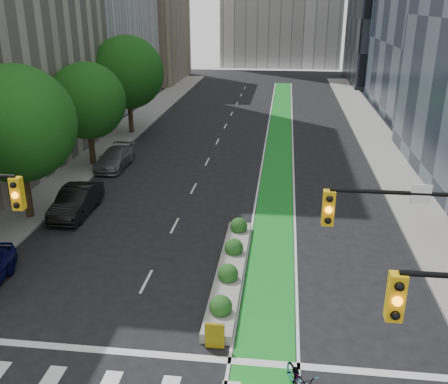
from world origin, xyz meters
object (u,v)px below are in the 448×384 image
(median_planter, at_px, (231,268))
(parked_car_left_far, at_px, (115,158))
(bicycle, at_px, (300,381))
(parked_car_left_mid, at_px, (76,201))

(median_planter, distance_m, parked_car_left_far, 18.00)
(median_planter, height_order, bicycle, median_planter)
(median_planter, relative_size, parked_car_left_mid, 2.07)
(bicycle, distance_m, parked_car_left_far, 25.60)
(bicycle, height_order, parked_car_left_mid, parked_car_left_mid)
(parked_car_left_far, bearing_deg, parked_car_left_mid, -84.49)
(parked_car_left_mid, relative_size, parked_car_left_far, 1.01)
(bicycle, relative_size, parked_car_left_mid, 0.39)
(median_planter, xyz_separation_m, parked_car_left_mid, (-9.75, 5.90, 0.44))
(median_planter, xyz_separation_m, parked_car_left_far, (-10.39, 14.69, 0.34))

